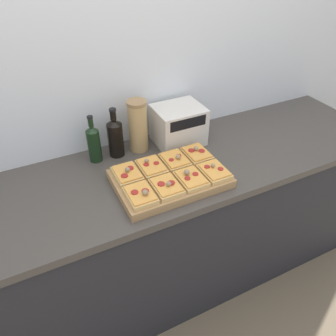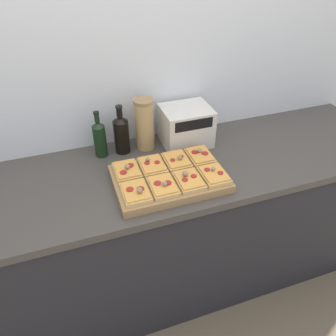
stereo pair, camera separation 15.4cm
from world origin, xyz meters
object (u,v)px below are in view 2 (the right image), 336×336
(cutting_board, at_px, (170,178))
(wine_bottle, at_px, (121,133))
(olive_oil_bottle, at_px, (100,138))
(grain_jar_tall, at_px, (145,124))
(toaster_oven, at_px, (186,126))

(cutting_board, relative_size, wine_bottle, 1.93)
(olive_oil_bottle, bearing_deg, cutting_board, -51.08)
(olive_oil_bottle, distance_m, wine_bottle, 0.11)
(grain_jar_tall, bearing_deg, toaster_oven, -6.74)
(cutting_board, distance_m, toaster_oven, 0.37)
(toaster_oven, bearing_deg, olive_oil_bottle, 176.74)
(olive_oil_bottle, xyz_separation_m, toaster_oven, (0.46, -0.03, 0.00))
(olive_oil_bottle, relative_size, wine_bottle, 0.95)
(cutting_board, relative_size, grain_jar_tall, 1.84)
(cutting_board, relative_size, toaster_oven, 1.83)
(wine_bottle, bearing_deg, olive_oil_bottle, 180.00)
(grain_jar_tall, relative_size, toaster_oven, 1.00)
(olive_oil_bottle, distance_m, toaster_oven, 0.46)
(grain_jar_tall, bearing_deg, olive_oil_bottle, -180.00)
(olive_oil_bottle, bearing_deg, toaster_oven, -3.26)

